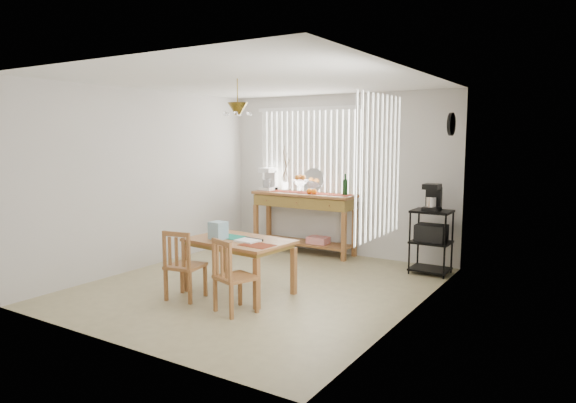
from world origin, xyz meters
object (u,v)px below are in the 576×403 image
Objects in this scene: dining_table at (239,246)px; cart_items at (433,198)px; wire_cart at (431,236)px; chair_right at (233,277)px; chair_left at (184,265)px; sideboard at (304,208)px.

cart_items is at bearing 51.31° from dining_table.
wire_cart reaches higher than chair_right.
cart_items is 3.16m from chair_right.
chair_right is (0.39, -0.63, -0.19)m from dining_table.
wire_cart is 3.44m from chair_left.
sideboard is 2.19m from wire_cart.
chair_left is (0.05, -2.90, -0.34)m from sideboard.
wire_cart is 2.43× the size of cart_items.
wire_cart is 3.08m from chair_right.
cart_items is at bearing 52.02° from chair_left.
sideboard is at bearing 174.90° from wire_cart.
chair_right is (-1.34, -2.77, -0.14)m from wire_cart.
dining_table is 0.71m from chair_left.
chair_left is (-2.12, -2.72, -0.66)m from cart_items.
sideboard is 2.92m from chair_left.
chair_right is at bearing -58.14° from dining_table.
chair_left is (-2.12, -2.71, -0.13)m from wire_cart.
sideboard is 2.39m from dining_table.
wire_cart is 0.69× the size of dining_table.
wire_cart reaches higher than chair_left.
chair_left reaches higher than dining_table.
sideboard is at bearing 100.83° from dining_table.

